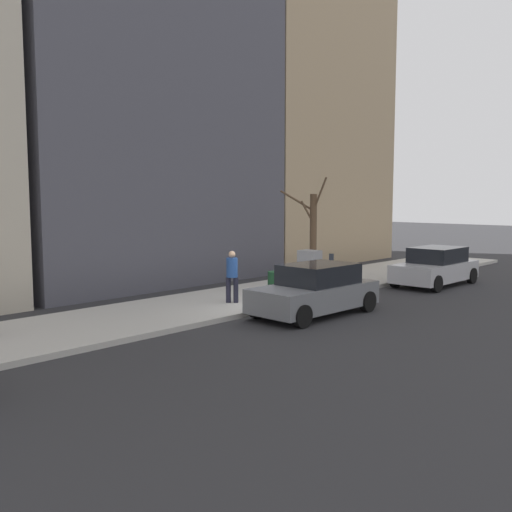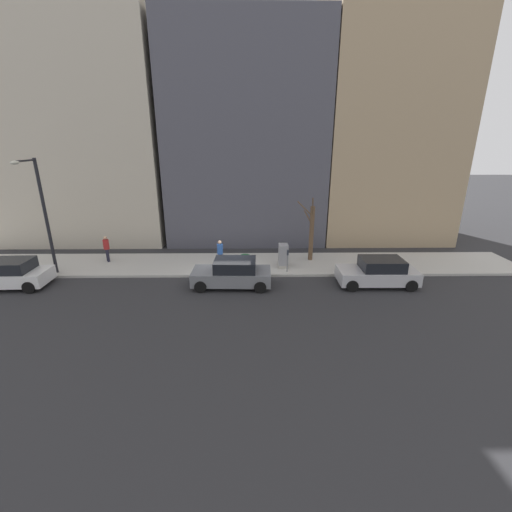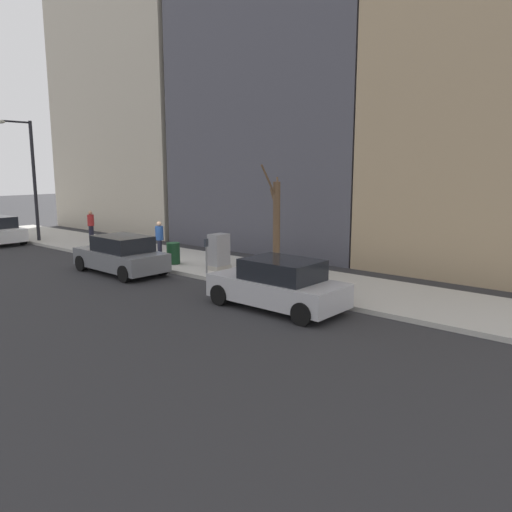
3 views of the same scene
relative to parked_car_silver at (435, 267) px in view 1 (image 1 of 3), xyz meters
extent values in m
plane|color=#2B2B2D|center=(1.20, 8.17, -0.74)|extent=(120.00, 120.00, 0.00)
cube|color=#B2AFA8|center=(3.20, 8.17, -0.66)|extent=(4.00, 36.00, 0.15)
cube|color=#B7B7BC|center=(0.00, 0.05, -0.17)|extent=(1.83, 4.21, 0.70)
cube|color=black|center=(0.00, -0.15, 0.48)|extent=(1.62, 2.21, 0.60)
cylinder|color=black|center=(-0.84, 1.61, -0.42)|extent=(0.23, 0.64, 0.64)
cylinder|color=black|center=(0.86, 1.60, -0.42)|extent=(0.23, 0.64, 0.64)
cylinder|color=black|center=(-0.86, -1.49, -0.42)|extent=(0.23, 0.64, 0.64)
cylinder|color=black|center=(0.84, -1.50, -0.42)|extent=(0.23, 0.64, 0.64)
cube|color=slate|center=(-0.04, 7.95, -0.17)|extent=(1.92, 4.25, 0.70)
cube|color=black|center=(-0.04, 7.75, 0.48)|extent=(1.66, 2.24, 0.60)
cylinder|color=black|center=(-0.84, 9.52, -0.42)|extent=(0.24, 0.65, 0.64)
cylinder|color=black|center=(0.86, 9.47, -0.42)|extent=(0.24, 0.65, 0.64)
cylinder|color=black|center=(-0.93, 6.42, -0.42)|extent=(0.24, 0.65, 0.64)
cylinder|color=black|center=(0.77, 6.38, -0.42)|extent=(0.24, 0.65, 0.64)
cylinder|color=slate|center=(1.65, 4.77, -0.06)|extent=(0.07, 0.07, 1.05)
cube|color=#2D333D|center=(1.65, 4.77, 0.61)|extent=(0.14, 0.10, 0.30)
cube|color=#A8A399|center=(2.50, 4.94, -0.50)|extent=(0.83, 0.61, 0.18)
cube|color=#939399|center=(2.50, 4.94, 0.22)|extent=(0.75, 0.55, 1.25)
cylinder|color=brown|center=(3.80, 3.05, 1.16)|extent=(0.28, 0.28, 3.49)
cylinder|color=brown|center=(3.43, 3.13, 2.90)|extent=(0.81, 0.24, 1.34)
cylinder|color=brown|center=(3.92, 3.29, 2.18)|extent=(0.31, 0.56, 0.93)
cylinder|color=brown|center=(4.36, 3.43, 2.64)|extent=(1.08, 0.93, 0.88)
cylinder|color=#14381E|center=(2.10, 7.24, -0.14)|extent=(0.56, 0.56, 0.90)
cylinder|color=#1E1E2D|center=(2.71, 8.86, -0.18)|extent=(0.16, 0.16, 0.82)
cylinder|color=#1E1E2D|center=(2.53, 8.70, -0.18)|extent=(0.16, 0.16, 0.82)
cylinder|color=#23478C|center=(2.62, 8.78, 0.54)|extent=(0.36, 0.36, 0.62)
sphere|color=tan|center=(2.62, 8.78, 0.96)|extent=(0.22, 0.22, 0.22)
cube|color=tan|center=(11.49, -3.41, 12.61)|extent=(9.58, 9.58, 26.70)
cube|color=#4C4C56|center=(12.49, 7.25, 6.93)|extent=(11.58, 11.58, 15.33)
camera|label=1|loc=(-10.29, 21.33, 2.77)|focal=40.00mm
camera|label=2|loc=(-17.16, 6.86, 6.84)|focal=24.00mm
camera|label=3|loc=(-11.44, -8.86, 3.44)|focal=35.00mm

